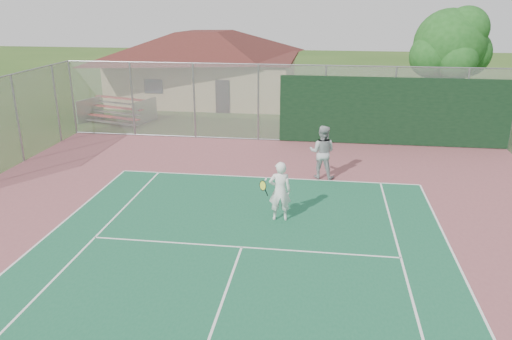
{
  "coord_description": "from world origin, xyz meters",
  "views": [
    {
      "loc": [
        2.03,
        -5.27,
        6.28
      ],
      "look_at": [
        0.02,
        9.01,
        1.3
      ],
      "focal_mm": 35.0,
      "sensor_mm": 36.0,
      "label": 1
    }
  ],
  "objects": [
    {
      "name": "back_fence",
      "position": [
        2.11,
        16.98,
        1.67
      ],
      "size": [
        20.08,
        0.11,
        3.53
      ],
      "color": "gray",
      "rests_on": "ground"
    },
    {
      "name": "side_fence_left",
      "position": [
        -10.0,
        12.5,
        1.75
      ],
      "size": [
        0.08,
        9.0,
        3.5
      ],
      "color": "gray",
      "rests_on": "ground"
    },
    {
      "name": "clubhouse",
      "position": [
        -5.62,
        26.13,
        2.62
      ],
      "size": [
        11.95,
        7.97,
        5.16
      ],
      "rotation": [
        0.0,
        0.0,
        0.0
      ],
      "color": "tan",
      "rests_on": "ground"
    },
    {
      "name": "bleachers",
      "position": [
        -8.95,
        19.55,
        0.64
      ],
      "size": [
        3.74,
        2.76,
        1.21
      ],
      "rotation": [
        0.0,
        0.0,
        -0.31
      ],
      "color": "#A42E26",
      "rests_on": "ground"
    },
    {
      "name": "tree",
      "position": [
        8.29,
        22.1,
        3.91
      ],
      "size": [
        4.26,
        4.04,
        5.95
      ],
      "color": "#3A2215",
      "rests_on": "ground"
    },
    {
      "name": "player_white_front",
      "position": [
        0.82,
        8.3,
        0.91
      ],
      "size": [
        0.98,
        0.71,
        1.81
      ],
      "rotation": [
        0.0,
        0.0,
        3.27
      ],
      "color": "white",
      "rests_on": "ground"
    },
    {
      "name": "player_grey_back",
      "position": [
        2.0,
        12.17,
        0.98
      ],
      "size": [
        1.06,
        0.89,
        1.96
      ],
      "rotation": [
        0.0,
        0.0,
        2.98
      ],
      "color": "#A6A9AB",
      "rests_on": "ground"
    }
  ]
}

